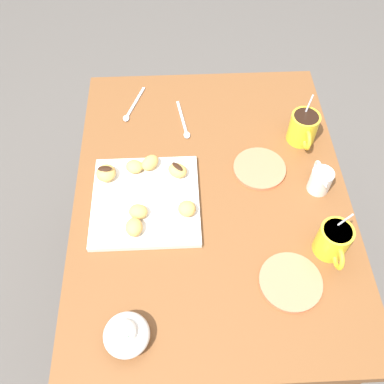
# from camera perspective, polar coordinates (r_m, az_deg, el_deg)

# --- Properties ---
(ground_plane) EXTENTS (8.00, 8.00, 0.00)m
(ground_plane) POSITION_cam_1_polar(r_m,az_deg,el_deg) (1.81, 1.75, -13.04)
(ground_plane) COLOR #514C47
(dining_table) EXTENTS (1.00, 0.76, 0.71)m
(dining_table) POSITION_cam_1_polar(r_m,az_deg,el_deg) (1.29, 2.40, -3.46)
(dining_table) COLOR brown
(dining_table) RESTS_ON ground_plane
(pastry_plate_square) EXTENTS (0.29, 0.29, 0.02)m
(pastry_plate_square) POSITION_cam_1_polar(r_m,az_deg,el_deg) (1.16, -6.26, -1.20)
(pastry_plate_square) COLOR silver
(pastry_plate_square) RESTS_ON dining_table
(coffee_mug_yellow_left) EXTENTS (0.12, 0.08, 0.14)m
(coffee_mug_yellow_left) POSITION_cam_1_polar(r_m,az_deg,el_deg) (1.30, 14.82, 8.42)
(coffee_mug_yellow_left) COLOR yellow
(coffee_mug_yellow_left) RESTS_ON dining_table
(coffee_mug_yellow_right) EXTENTS (0.12, 0.08, 0.14)m
(coffee_mug_yellow_right) POSITION_cam_1_polar(r_m,az_deg,el_deg) (1.09, 18.57, -6.20)
(coffee_mug_yellow_right) COLOR yellow
(coffee_mug_yellow_right) RESTS_ON dining_table
(cream_pitcher_white) EXTENTS (0.10, 0.06, 0.07)m
(cream_pitcher_white) POSITION_cam_1_polar(r_m,az_deg,el_deg) (1.20, 16.99, 1.53)
(cream_pitcher_white) COLOR silver
(cream_pitcher_white) RESTS_ON dining_table
(ice_cream_bowl) EXTENTS (0.10, 0.10, 0.08)m
(ice_cream_bowl) POSITION_cam_1_polar(r_m,az_deg,el_deg) (0.98, -8.86, -18.45)
(ice_cream_bowl) COLOR silver
(ice_cream_bowl) RESTS_ON dining_table
(saucer_coral_left) EXTENTS (0.15, 0.15, 0.01)m
(saucer_coral_left) POSITION_cam_1_polar(r_m,az_deg,el_deg) (1.23, 9.10, 3.17)
(saucer_coral_left) COLOR #E5704C
(saucer_coral_left) RESTS_ON dining_table
(saucer_coral_right) EXTENTS (0.15, 0.15, 0.01)m
(saucer_coral_right) POSITION_cam_1_polar(r_m,az_deg,el_deg) (1.07, 13.18, -11.72)
(saucer_coral_right) COLOR #E5704C
(saucer_coral_right) RESTS_ON dining_table
(loose_spoon_near_saucer) EXTENTS (0.16, 0.04, 0.01)m
(loose_spoon_near_saucer) POSITION_cam_1_polar(r_m,az_deg,el_deg) (1.34, -1.12, 9.17)
(loose_spoon_near_saucer) COLOR silver
(loose_spoon_near_saucer) RESTS_ON dining_table
(loose_spoon_by_plate) EXTENTS (0.16, 0.07, 0.01)m
(loose_spoon_by_plate) POSITION_cam_1_polar(r_m,az_deg,el_deg) (1.40, -8.10, 11.15)
(loose_spoon_by_plate) COLOR silver
(loose_spoon_by_plate) RESTS_ON dining_table
(beignet_0) EXTENTS (0.06, 0.06, 0.04)m
(beignet_0) POSITION_cam_1_polar(r_m,az_deg,el_deg) (1.10, -0.68, -2.26)
(beignet_0) COLOR #DBA351
(beignet_0) RESTS_ON pastry_plate_square
(beignet_1) EXTENTS (0.05, 0.06, 0.03)m
(beignet_1) POSITION_cam_1_polar(r_m,az_deg,el_deg) (1.11, -7.27, -2.64)
(beignet_1) COLOR #DBA351
(beignet_1) RESTS_ON pastry_plate_square
(beignet_2) EXTENTS (0.07, 0.07, 0.04)m
(beignet_2) POSITION_cam_1_polar(r_m,az_deg,el_deg) (1.20, -5.69, 3.97)
(beignet_2) COLOR #DBA351
(beignet_2) RESTS_ON pastry_plate_square
(beignet_3) EXTENTS (0.06, 0.06, 0.04)m
(beignet_3) POSITION_cam_1_polar(r_m,az_deg,el_deg) (1.20, -11.53, 2.53)
(beignet_3) COLOR #DBA351
(beignet_3) RESTS_ON pastry_plate_square
(chocolate_drizzle_3) EXTENTS (0.02, 0.04, 0.00)m
(chocolate_drizzle_3) POSITION_cam_1_polar(r_m,az_deg,el_deg) (1.18, -11.69, 3.11)
(chocolate_drizzle_3) COLOR black
(chocolate_drizzle_3) RESTS_ON beignet_3
(beignet_4) EXTENTS (0.05, 0.04, 0.04)m
(beignet_4) POSITION_cam_1_polar(r_m,az_deg,el_deg) (1.09, -7.83, -4.73)
(beignet_4) COLOR #DBA351
(beignet_4) RESTS_ON pastry_plate_square
(beignet_5) EXTENTS (0.06, 0.06, 0.03)m
(beignet_5) POSITION_cam_1_polar(r_m,az_deg,el_deg) (1.20, -7.80, 3.42)
(beignet_5) COLOR #DBA351
(beignet_5) RESTS_ON pastry_plate_square
(beignet_6) EXTENTS (0.07, 0.07, 0.03)m
(beignet_6) POSITION_cam_1_polar(r_m,az_deg,el_deg) (1.18, -1.97, 2.94)
(beignet_6) COLOR #DBA351
(beignet_6) RESTS_ON pastry_plate_square
(chocolate_drizzle_6) EXTENTS (0.04, 0.04, 0.00)m
(chocolate_drizzle_6) POSITION_cam_1_polar(r_m,az_deg,el_deg) (1.17, -1.99, 3.48)
(chocolate_drizzle_6) COLOR black
(chocolate_drizzle_6) RESTS_ON beignet_6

